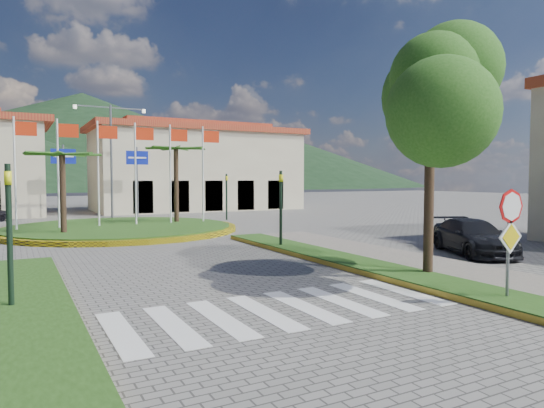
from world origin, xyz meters
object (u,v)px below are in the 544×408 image
roundabout_island (120,228)px  stop_sign (510,226)px  car_side_right (473,237)px  car_dark_b (130,207)px  deciduous_tree (431,98)px

roundabout_island → stop_sign: (4.90, -20.04, 1.62)m
stop_sign → car_side_right: size_ratio=0.58×
car_dark_b → stop_sign: bearing=-167.4°
car_dark_b → car_side_right: (7.06, -27.58, 0.13)m
roundabout_island → car_side_right: (10.33, -14.60, 0.49)m
stop_sign → deciduous_tree: (0.60, 3.04, 3.38)m
stop_sign → car_dark_b: bearing=92.8°
roundabout_island → car_dark_b: size_ratio=3.94×
stop_sign → car_side_right: 7.77m
stop_sign → car_side_right: stop_sign is taller
deciduous_tree → car_dark_b: (-2.23, 29.98, -4.64)m
deciduous_tree → car_dark_b: 30.42m
deciduous_tree → roundabout_island: bearing=107.9°
stop_sign → deciduous_tree: size_ratio=0.39×
roundabout_island → car_side_right: roundabout_island is taller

